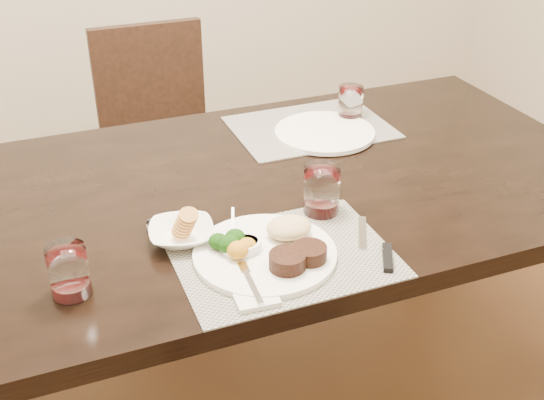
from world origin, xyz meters
name	(u,v)px	position (x,y,z in m)	size (l,w,h in m)	color
ground_plane	(244,399)	(0.00, 0.00, 0.00)	(4.50, 4.50, 0.00)	#4A2A17
dining_table	(239,215)	(0.00, 0.00, 0.67)	(2.00, 1.00, 0.75)	black
chair_far	(160,134)	(0.00, 0.93, 0.50)	(0.42, 0.42, 0.90)	black
placemat_near	(284,257)	(-0.01, -0.33, 0.75)	(0.46, 0.34, 0.00)	gray
placemat_far	(310,127)	(0.33, 0.27, 0.75)	(0.46, 0.34, 0.00)	gray
dinner_plate	(272,249)	(-0.03, -0.32, 0.77)	(0.31, 0.31, 0.06)	white
napkin_fork	(250,285)	(-0.12, -0.41, 0.76)	(0.09, 0.16, 0.02)	white
steak_knife	(381,251)	(0.19, -0.40, 0.76)	(0.08, 0.22, 0.01)	silver
cracker_bowl	(181,233)	(-0.20, -0.19, 0.77)	(0.17, 0.17, 0.06)	white
sauce_ramekin	(242,247)	(-0.09, -0.29, 0.77)	(0.09, 0.13, 0.07)	white
wine_glass_near	(322,192)	(0.14, -0.19, 0.81)	(0.09, 0.09, 0.12)	silver
far_plate	(325,132)	(0.34, 0.20, 0.76)	(0.29, 0.29, 0.01)	white
wine_glass_far	(350,105)	(0.46, 0.28, 0.80)	(0.07, 0.07, 0.10)	silver
wine_glass_side	(69,274)	(-0.45, -0.29, 0.80)	(0.08, 0.08, 0.11)	silver
salt_cellar	(156,226)	(-0.24, -0.12, 0.76)	(0.04, 0.04, 0.02)	silver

